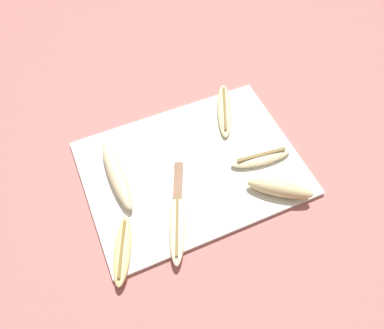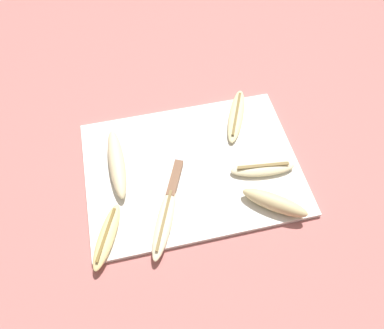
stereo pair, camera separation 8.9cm
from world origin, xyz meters
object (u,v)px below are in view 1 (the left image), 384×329
banana_golden_short (123,250)px  banana_cream_curved (117,175)px  banana_pale_long (261,157)px  knife (179,172)px  banana_bright_far (177,225)px  banana_soft_right (224,110)px  banana_mellow_near (280,189)px

banana_golden_short → banana_cream_curved: bearing=76.3°
banana_cream_curved → banana_golden_short: size_ratio=1.27×
banana_cream_curved → banana_pale_long: 0.35m
knife → banana_bright_far: 0.14m
banana_soft_right → banana_pale_long: size_ratio=1.14×
banana_pale_long → banana_golden_short: size_ratio=1.01×
knife → banana_bright_far: bearing=-89.1°
banana_soft_right → banana_bright_far: (-0.24, -0.25, 0.00)m
banana_soft_right → banana_mellow_near: bearing=-88.1°
knife → banana_golden_short: (-0.18, -0.13, 0.00)m
knife → banana_cream_curved: bearing=-172.6°
banana_golden_short → banana_mellow_near: bearing=-1.1°
banana_cream_curved → banana_soft_right: banana_cream_curved is taller
banana_pale_long → banana_mellow_near: banana_mellow_near is taller
banana_pale_long → banana_golden_short: (-0.38, -0.09, -0.00)m
banana_pale_long → banana_mellow_near: (-0.01, -0.10, 0.01)m
knife → banana_soft_right: bearing=59.2°
banana_mellow_near → banana_bright_far: bearing=176.8°
banana_soft_right → banana_golden_short: 0.45m
knife → banana_golden_short: 0.22m
banana_bright_far → banana_golden_short: size_ratio=1.16×
banana_bright_far → banana_golden_short: 0.13m
banana_golden_short → banana_mellow_near: size_ratio=1.08×
banana_cream_curved → knife: bearing=-17.0°
knife → banana_mellow_near: bearing=-11.8°
banana_soft_right → banana_golden_short: banana_golden_short is taller
banana_cream_curved → banana_pale_long: (0.34, -0.09, -0.01)m
banana_soft_right → banana_bright_far: 0.35m
banana_pale_long → banana_golden_short: bearing=-166.6°
banana_soft_right → banana_cream_curved: bearing=-165.1°
banana_soft_right → banana_pale_long: bearing=-85.1°
banana_pale_long → banana_mellow_near: size_ratio=1.09×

